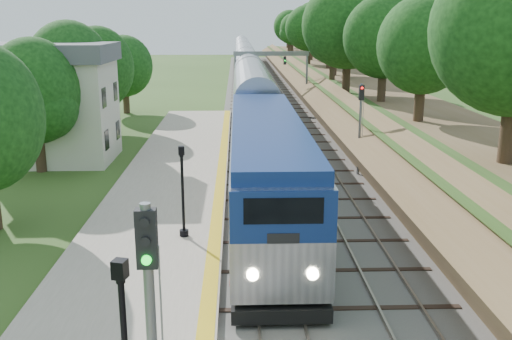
{
  "coord_description": "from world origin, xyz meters",
  "views": [
    {
      "loc": [
        -1.35,
        -9.11,
        9.41
      ],
      "look_at": [
        -0.5,
        16.17,
        2.8
      ],
      "focal_mm": 40.0,
      "sensor_mm": 36.0,
      "label": 1
    }
  ],
  "objects_px": {
    "signal_platform": "(151,329)",
    "signal_farside": "(360,120)",
    "train": "(246,73)",
    "lamppost_far": "(183,197)",
    "signal_gantry": "(271,64)",
    "station_building": "(51,102)"
  },
  "relations": [
    {
      "from": "signal_platform",
      "to": "signal_farside",
      "type": "xyz_separation_m",
      "value": [
        9.1,
        25.19,
        -0.55
      ]
    },
    {
      "from": "signal_platform",
      "to": "train",
      "type": "bearing_deg",
      "value": 87.66
    },
    {
      "from": "lamppost_far",
      "to": "signal_gantry",
      "type": "bearing_deg",
      "value": 81.4
    },
    {
      "from": "train",
      "to": "lamppost_far",
      "type": "relative_size",
      "value": 32.78
    },
    {
      "from": "signal_gantry",
      "to": "train",
      "type": "relative_size",
      "value": 0.06
    },
    {
      "from": "station_building",
      "to": "train",
      "type": "relative_size",
      "value": 0.07
    },
    {
      "from": "signal_gantry",
      "to": "lamppost_far",
      "type": "bearing_deg",
      "value": -98.6
    },
    {
      "from": "signal_gantry",
      "to": "lamppost_far",
      "type": "relative_size",
      "value": 2.11
    },
    {
      "from": "train",
      "to": "signal_farside",
      "type": "distance_m",
      "value": 46.15
    },
    {
      "from": "signal_gantry",
      "to": "train",
      "type": "height_order",
      "value": "signal_gantry"
    },
    {
      "from": "signal_gantry",
      "to": "lamppost_far",
      "type": "height_order",
      "value": "signal_gantry"
    },
    {
      "from": "train",
      "to": "signal_farside",
      "type": "xyz_separation_m",
      "value": [
        6.2,
        -45.72,
        1.14
      ]
    },
    {
      "from": "station_building",
      "to": "signal_gantry",
      "type": "height_order",
      "value": "station_building"
    },
    {
      "from": "train",
      "to": "station_building",
      "type": "bearing_deg",
      "value": -108.89
    },
    {
      "from": "lamppost_far",
      "to": "station_building",
      "type": "bearing_deg",
      "value": 123.14
    },
    {
      "from": "train",
      "to": "lamppost_far",
      "type": "height_order",
      "value": "train"
    },
    {
      "from": "train",
      "to": "signal_gantry",
      "type": "bearing_deg",
      "value": -81.18
    },
    {
      "from": "lamppost_far",
      "to": "signal_farside",
      "type": "xyz_separation_m",
      "value": [
        9.89,
        10.97,
        1.42
      ]
    },
    {
      "from": "station_building",
      "to": "lamppost_far",
      "type": "xyz_separation_m",
      "value": [
        10.3,
        -15.78,
        -1.93
      ]
    },
    {
      "from": "signal_farside",
      "to": "lamppost_far",
      "type": "bearing_deg",
      "value": -132.04
    },
    {
      "from": "train",
      "to": "signal_platform",
      "type": "bearing_deg",
      "value": -92.34
    },
    {
      "from": "signal_platform",
      "to": "signal_farside",
      "type": "height_order",
      "value": "signal_platform"
    }
  ]
}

